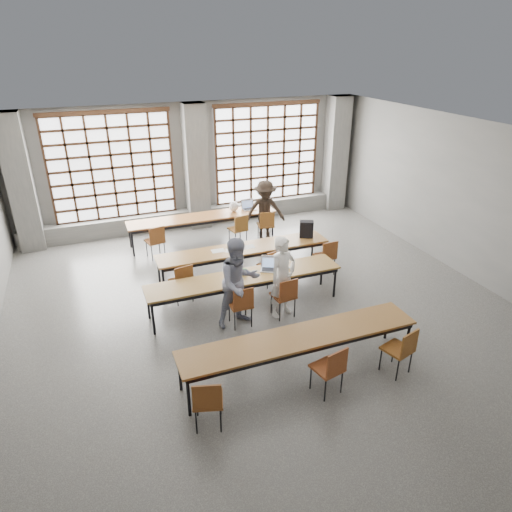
{
  "coord_description": "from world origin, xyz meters",
  "views": [
    {
      "loc": [
        -2.99,
        -7.19,
        5.03
      ],
      "look_at": [
        -0.06,
        0.4,
        1.14
      ],
      "focal_mm": 32.0,
      "sensor_mm": 36.0,
      "label": 1
    }
  ],
  "objects": [
    {
      "name": "mouse",
      "position": [
        0.66,
        0.39,
        0.75
      ],
      "size": [
        0.11,
        0.08,
        0.04
      ],
      "primitive_type": "ellipsoid",
      "rotation": [
        0.0,
        0.0,
        0.21
      ],
      "color": "white",
      "rests_on": "desk_row_c"
    },
    {
      "name": "chair_back_left",
      "position": [
        -1.57,
        3.4,
        0.54
      ],
      "size": [
        0.5,
        0.51,
        0.88
      ],
      "color": "#672E14",
      "rests_on": "floor"
    },
    {
      "name": "desk_row_b",
      "position": [
        0.16,
        1.71,
        0.66
      ],
      "size": [
        4.0,
        0.7,
        0.73
      ],
      "color": "brown",
      "rests_on": "floor"
    },
    {
      "name": "red_pouch",
      "position": [
        -1.86,
        -2.38,
        0.5
      ],
      "size": [
        0.22,
        0.14,
        0.06
      ],
      "primitive_type": "cube",
      "rotation": [
        0.0,
        0.0,
        0.35
      ],
      "color": "#B1151E",
      "rests_on": "chair_near_left"
    },
    {
      "name": "laptop_back",
      "position": [
        1.16,
        4.14,
        0.79
      ],
      "size": [
        0.37,
        0.32,
        0.26
      ],
      "color": "#AAABAF",
      "rests_on": "desk_row_a"
    },
    {
      "name": "sill_ledge",
      "position": [
        0.0,
        5.3,
        0.25
      ],
      "size": [
        9.8,
        0.35,
        0.5
      ],
      "primitive_type": "cube",
      "color": "#5C5C5A",
      "rests_on": "floor"
    },
    {
      "name": "floor",
      "position": [
        0.0,
        0.0,
        0.0
      ],
      "size": [
        11.0,
        11.0,
        0.0
      ],
      "primitive_type": "plane",
      "color": "#494947",
      "rests_on": "ground"
    },
    {
      "name": "desk_row_d",
      "position": [
        -0.16,
        -1.83,
        0.66
      ],
      "size": [
        4.0,
        0.7,
        0.73
      ],
      "color": "brown",
      "rests_on": "floor"
    },
    {
      "name": "laptop_front",
      "position": [
        0.29,
        0.52,
        0.79
      ],
      "size": [
        0.46,
        0.43,
        0.26
      ],
      "color": "#BCBCC1",
      "rests_on": "desk_row_c"
    },
    {
      "name": "chair_near_right",
      "position": [
        1.37,
        -2.46,
        0.54
      ],
      "size": [
        0.52,
        0.52,
        0.88
      ],
      "color": "brown",
      "rests_on": "floor"
    },
    {
      "name": "chair_near_mid",
      "position": [
        0.06,
        -2.46,
        0.54
      ],
      "size": [
        0.5,
        0.5,
        0.88
      ],
      "color": "brown",
      "rests_on": "floor"
    },
    {
      "name": "chair_mid_right",
      "position": [
        1.96,
        1.08,
        0.54
      ],
      "size": [
        0.44,
        0.45,
        0.88
      ],
      "color": "maroon",
      "rests_on": "floor"
    },
    {
      "name": "chair_mid_centre",
      "position": [
        0.58,
        1.08,
        0.54
      ],
      "size": [
        0.5,
        0.51,
        0.88
      ],
      "color": "maroon",
      "rests_on": "floor"
    },
    {
      "name": "chair_back_mid",
      "position": [
        0.63,
        3.4,
        0.54
      ],
      "size": [
        0.49,
        0.5,
        0.88
      ],
      "color": "brown",
      "rests_on": "floor"
    },
    {
      "name": "paper_sheet_b",
      "position": [
        -0.14,
        1.66,
        0.73
      ],
      "size": [
        0.34,
        0.28,
        0.0
      ],
      "primitive_type": "cube",
      "rotation": [
        0.0,
        0.0,
        -0.26
      ],
      "color": "white",
      "rests_on": "desk_row_b"
    },
    {
      "name": "chair_back_right",
      "position": [
        1.4,
        3.4,
        0.54
      ],
      "size": [
        0.49,
        0.49,
        0.88
      ],
      "color": "brown",
      "rests_on": "floor"
    },
    {
      "name": "phone",
      "position": [
        -0.11,
        0.31,
        0.74
      ],
      "size": [
        0.13,
        0.07,
        0.01
      ],
      "primitive_type": "cube",
      "rotation": [
        0.0,
        0.0,
        0.09
      ],
      "color": "black",
      "rests_on": "desk_row_c"
    },
    {
      "name": "plastic_bag",
      "position": [
        0.71,
        4.08,
        0.87
      ],
      "size": [
        0.29,
        0.24,
        0.29
      ],
      "primitive_type": "ellipsoid",
      "rotation": [
        0.0,
        0.0,
        0.13
      ],
      "color": "white",
      "rests_on": "desk_row_a"
    },
    {
      "name": "wall_right",
      "position": [
        5.0,
        0.0,
        1.75
      ],
      "size": [
        0.0,
        11.0,
        11.0
      ],
      "primitive_type": "plane",
      "rotation": [
        1.57,
        0.0,
        -1.57
      ],
      "color": "#60605D",
      "rests_on": "floor"
    },
    {
      "name": "column_mid",
      "position": [
        0.0,
        5.22,
        1.75
      ],
      "size": [
        0.6,
        0.55,
        3.5
      ],
      "primitive_type": "cube",
      "color": "#5C5C5A",
      "rests_on": "floor"
    },
    {
      "name": "chair_front_left",
      "position": [
        -0.59,
        -0.21,
        0.54
      ],
      "size": [
        0.42,
        0.43,
        0.88
      ],
      "color": "brown",
      "rests_on": "floor"
    },
    {
      "name": "column_left",
      "position": [
        -4.5,
        5.22,
        1.75
      ],
      "size": [
        0.6,
        0.55,
        3.5
      ],
      "primitive_type": "cube",
      "color": "#5C5C5A",
      "rests_on": "floor"
    },
    {
      "name": "paper_sheet_a",
      "position": [
        -0.44,
        1.76,
        0.73
      ],
      "size": [
        0.3,
        0.22,
        0.0
      ],
      "primitive_type": "cube",
      "rotation": [
        0.0,
        0.0,
        -0.04
      ],
      "color": "silver",
      "rests_on": "desk_row_b"
    },
    {
      "name": "wall_back",
      "position": [
        0.0,
        5.5,
        1.75
      ],
      "size": [
        10.0,
        0.0,
        10.0
      ],
      "primitive_type": "plane",
      "rotation": [
        1.57,
        0.0,
        0.0
      ],
      "color": "#60605D",
      "rests_on": "floor"
    },
    {
      "name": "desk_row_a",
      "position": [
        -0.19,
        4.03,
        0.66
      ],
      "size": [
        4.0,
        0.7,
        0.73
      ],
      "color": "brown",
      "rests_on": "floor"
    },
    {
      "name": "paper_sheet_c",
      "position": [
        0.26,
        1.71,
        0.73
      ],
      "size": [
        0.3,
        0.21,
        0.0
      ],
      "primitive_type": "cube",
      "rotation": [
        0.0,
        0.0,
        0.0
      ],
      "color": "silver",
      "rests_on": "desk_row_b"
    },
    {
      "name": "student_female",
      "position": [
        -0.59,
        -0.09,
        0.89
      ],
      "size": [
        0.96,
        0.81,
        1.78
      ],
      "primitive_type": "imported",
      "rotation": [
        0.0,
        0.0,
        0.16
      ],
      "color": "#1A224F",
      "rests_on": "floor"
    },
    {
      "name": "green_box",
      "position": [
        -0.34,
        0.49,
        0.78
      ],
      "size": [
        0.27,
        0.18,
        0.09
      ],
      "primitive_type": "cube",
      "rotation": [
        0.0,
        0.0,
        0.38
      ],
      "color": "green",
      "rests_on": "desk_row_c"
    },
    {
      "name": "ceiling",
      "position": [
        0.0,
        0.0,
        3.5
      ],
      "size": [
        11.0,
        11.0,
        0.0
      ],
      "primitive_type": "plane",
      "rotation": [
        3.14,
        0.0,
        0.0
      ],
      "color": "silver",
      "rests_on": "floor"
    },
    {
      "name": "chair_near_left",
      "position": [
        -1.88,
        -2.46,
        0.54
      ],
      "size": [
        0.52,
        0.52,
        0.88
      ],
      "color": "brown",
      "rests_on": "floor"
    },
    {
      "name": "window_left",
      "position": [
        -2.25,
        5.42,
        1.9
      ],
      "size": [
        3.32,
        0.12,
        3.0
      ],
      "color": "white",
      "rests_on": "wall_back"
    },
    {
      "name": "desk_row_c",
      "position": [
        -0.29,
        0.41,
        0.66
      ],
      "size": [
        4.0,
        0.7,
        0.73
      ],
      "color": "brown",
      "rests_on": "floor"
    },
    {
      "name": "window_right",
      "position": [
        2.25,
        5.42,
        1.9
      ],
      "size": [
        3.32,
        0.12,
        3.0
      ],
      "color": "white",
      "rests_on": "wall_back"
    },
    {
      "name": "student_male",
      "position": [
        0.31,
        -0.09,
        0.84
      ],
      "size": [
        0.71,
        0.58,
        1.68
      ],
      "primitive_type": "imported",
      "rotation": [
        0.0,
        0.0,
        0.33
      ],
      "color": "white",
      "rests_on": "floor"
    },
    {
      "name": "student_back",
      "position": [
        1.41,
        3.53,
        0.84
      ],
      "size": [
        1.18,
        0.82,
        1.67
      ],
      "primitive_type": "imported",
      "rotation": [
        0.0,
        0.0,
        -0.2
      ],
      "color": "black",
      "rests_on": "floor"
    },
    {
      "name": "backpack",
      "position": [
        1.76,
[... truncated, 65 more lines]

